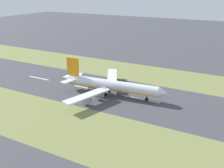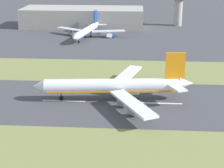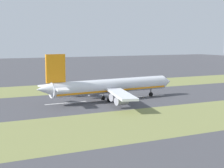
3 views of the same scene
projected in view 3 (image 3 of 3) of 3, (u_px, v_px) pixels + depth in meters
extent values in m
plane|color=#424247|center=(102.00, 100.00, 160.36)|extent=(800.00, 800.00, 0.00)
cube|color=olive|center=(65.00, 88.00, 199.94)|extent=(40.00, 600.00, 0.01)
cube|color=olive|center=(163.00, 120.00, 120.79)|extent=(40.00, 600.00, 0.01)
cube|color=silver|center=(66.00, 103.00, 152.84)|extent=(1.20, 18.00, 0.01)
cube|color=silver|center=(148.00, 96.00, 171.31)|extent=(1.20, 18.00, 0.01)
cylinder|color=silver|center=(112.00, 86.00, 159.10)|extent=(11.30, 56.32, 6.00)
cone|color=silver|center=(166.00, 82.00, 175.68)|extent=(6.33, 5.54, 5.88)
cone|color=silver|center=(44.00, 89.00, 142.17)|extent=(5.65, 6.46, 5.10)
cube|color=orange|center=(112.00, 90.00, 159.30)|extent=(10.78, 54.06, 0.70)
cube|color=silver|center=(78.00, 85.00, 169.84)|extent=(28.50, 18.69, 0.90)
cube|color=silver|center=(121.00, 94.00, 140.73)|extent=(29.51, 14.01, 0.90)
cylinder|color=#93939E|center=(93.00, 92.00, 164.80)|extent=(3.64, 5.08, 3.20)
cylinder|color=#93939E|center=(77.00, 90.00, 170.39)|extent=(3.64, 5.08, 3.20)
cylinder|color=#93939E|center=(116.00, 97.00, 149.84)|extent=(3.64, 5.08, 3.20)
cylinder|color=#93939E|center=(121.00, 101.00, 140.45)|extent=(3.64, 5.08, 3.20)
cube|color=orange|center=(56.00, 68.00, 144.00)|extent=(1.56, 8.04, 11.00)
cube|color=silver|center=(50.00, 86.00, 149.44)|extent=(10.93, 8.02, 0.60)
cube|color=silver|center=(62.00, 89.00, 140.29)|extent=(10.72, 6.47, 0.60)
cylinder|color=#59595E|center=(151.00, 91.00, 171.09)|extent=(0.50, 0.50, 3.20)
cylinder|color=black|center=(151.00, 94.00, 171.28)|extent=(1.07, 1.88, 1.80)
cylinder|color=#59595E|center=(103.00, 94.00, 160.07)|extent=(0.50, 0.50, 3.20)
cylinder|color=black|center=(103.00, 98.00, 160.25)|extent=(1.07, 1.88, 1.80)
cylinder|color=#59595E|center=(109.00, 96.00, 155.74)|extent=(0.50, 0.50, 3.20)
cylinder|color=black|center=(109.00, 100.00, 155.93)|extent=(1.07, 1.88, 1.80)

